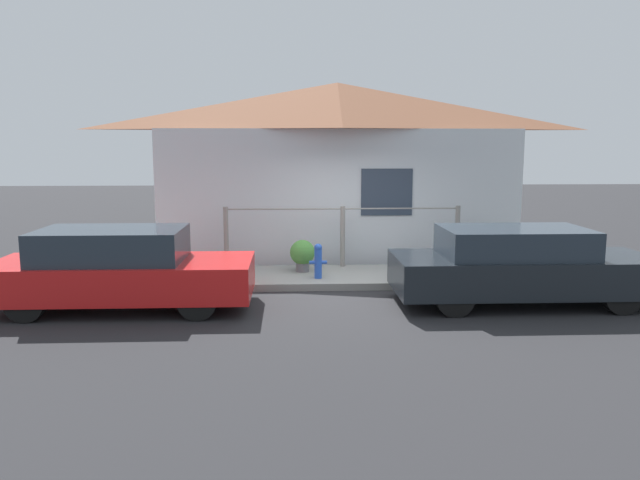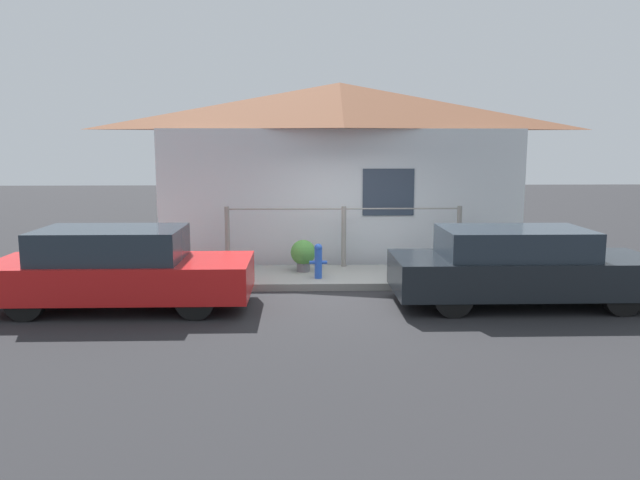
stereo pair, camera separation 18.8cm
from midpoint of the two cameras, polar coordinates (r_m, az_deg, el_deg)
ground_plane at (r=11.42m, az=3.21°, el=-4.69°), size 60.00×60.00×0.00m
sidewalk at (r=12.28m, az=2.85°, el=-3.40°), size 24.00×1.81×0.13m
house at (r=14.26m, az=2.22°, el=11.11°), size 8.27×2.23×4.02m
fence at (r=12.89m, az=2.61°, el=0.58°), size 4.90×0.10×1.25m
car_left at (r=10.59m, az=-17.36°, el=-2.50°), size 4.15×1.68×1.31m
car_right at (r=10.85m, az=18.33°, el=-2.31°), size 4.30×1.66×1.29m
fire_hydrant at (r=11.78m, az=0.30°, el=-1.86°), size 0.34×0.15×0.66m
potted_plant_near_hydrant at (r=12.42m, az=-1.11°, el=-1.26°), size 0.50×0.50×0.64m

